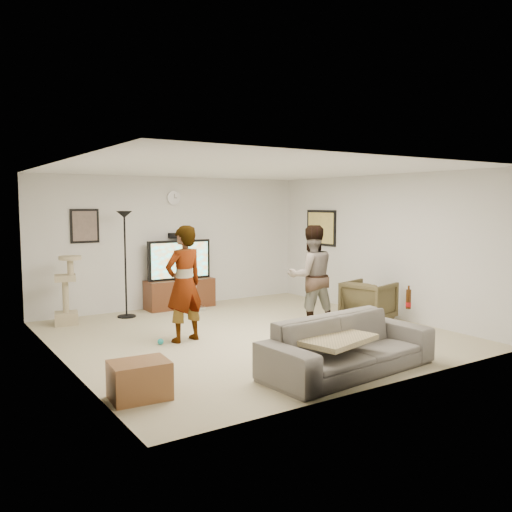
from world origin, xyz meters
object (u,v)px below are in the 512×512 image
person_left (184,284)px  sofa (348,345)px  tv_stand (180,294)px  tv (179,260)px  beer_bottle (408,299)px  person_right (311,276)px  side_table (139,380)px  floor_lamp (125,265)px  cat_tree (65,290)px  armchair (369,301)px

person_left → sofa: size_ratio=0.76×
tv_stand → person_left: bearing=-113.5°
tv → beer_bottle: tv is taller
person_right → side_table: size_ratio=2.81×
floor_lamp → beer_bottle: 4.93m
tv → person_right: bearing=-66.8°
floor_lamp → beer_bottle: floor_lamp is taller
floor_lamp → cat_tree: 1.09m
tv_stand → cat_tree: (-2.18, -0.26, 0.30)m
cat_tree → side_table: (-0.22, -3.90, -0.37)m
tv → cat_tree: (-2.18, -0.26, -0.35)m
armchair → person_right: bearing=60.8°
tv → person_right: (1.11, -2.60, -0.10)m
armchair → tv: bearing=21.4°
person_right → armchair: size_ratio=2.17×
cat_tree → person_left: size_ratio=0.68×
person_left → sofa: (1.01, -2.36, -0.52)m
floor_lamp → cat_tree: size_ratio=1.63×
tv_stand → beer_bottle: (1.02, -4.68, 0.50)m
person_left → person_right: size_ratio=1.02×
tv → beer_bottle: 4.79m
beer_bottle → armchair: beer_bottle is taller
sofa → side_table: sofa is taller
tv_stand → side_table: size_ratio=2.25×
tv → sofa: (-0.00, -4.68, -0.60)m
floor_lamp → person_right: floor_lamp is taller
floor_lamp → person_right: size_ratio=1.13×
side_table → tv_stand: bearing=60.1°
tv_stand → floor_lamp: floor_lamp is taller
person_right → beer_bottle: person_right is taller
beer_bottle → floor_lamp: bearing=116.1°
floor_lamp → beer_bottle: bearing=-63.9°
tv_stand → sofa: sofa is taller
side_table → cat_tree: bearing=86.8°
tv_stand → sofa: size_ratio=0.59×
tv_stand → side_table: bearing=-119.9°
floor_lamp → person_left: floor_lamp is taller
tv_stand → side_table: (-2.40, -4.16, -0.08)m
tv_stand → person_right: (1.11, -2.60, 0.55)m
floor_lamp → person_right: 3.26m
person_right → armchair: bearing=-175.8°
tv → cat_tree: bearing=-173.2°
beer_bottle → tv_stand: bearing=102.3°
cat_tree → person_left: 2.39m
tv → side_table: (-2.40, -4.16, -0.73)m
tv → floor_lamp: bearing=-167.3°
armchair → side_table: bearing=90.2°
person_left → person_right: bearing=161.2°
person_right → sofa: bearing=79.4°
beer_bottle → armchair: size_ratio=0.33×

